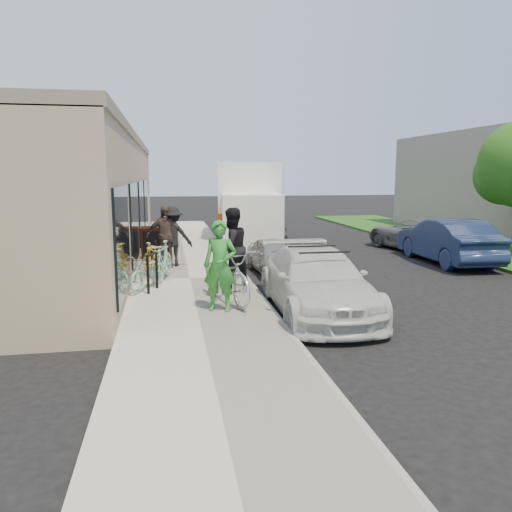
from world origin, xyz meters
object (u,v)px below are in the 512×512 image
far_car_blue (447,241)px  cruiser_bike_c (152,261)px  sedan_white (317,281)px  man_standing (231,248)px  far_car_gray (418,234)px  cruiser_bike_b (148,272)px  cruiser_bike_a (163,261)px  bystander_a (173,236)px  bystander_b (165,236)px  tandem_bike (227,275)px  moving_truck (248,206)px  bike_rack (152,268)px  woman_rider (220,266)px  sedan_silver (275,256)px  sandwich_board (151,243)px

far_car_blue → cruiser_bike_c: bearing=11.5°
cruiser_bike_c → sedan_white: bearing=-64.4°
far_car_blue → man_standing: size_ratio=2.30×
far_car_gray → cruiser_bike_b: (-10.16, -5.73, -0.05)m
far_car_blue → cruiser_bike_b: size_ratio=2.76×
cruiser_bike_a → cruiser_bike_c: cruiser_bike_a is taller
cruiser_bike_c → bystander_a: size_ratio=0.86×
bystander_b → far_car_blue: bearing=3.2°
tandem_bike → far_car_blue: bearing=12.2°
sedan_white → tandem_bike: size_ratio=2.06×
moving_truck → cruiser_bike_c: bearing=-109.4°
bike_rack → bystander_a: bystander_a is taller
moving_truck → tandem_bike: 11.68m
cruiser_bike_b → moving_truck: bearing=93.8°
far_car_blue → woman_rider: 9.65m
cruiser_bike_c → tandem_bike: bearing=-78.9°
cruiser_bike_a → bystander_a: bearing=96.6°
sedan_silver → moving_truck: bearing=83.9°
sedan_silver → cruiser_bike_a: 3.47m
cruiser_bike_b → cruiser_bike_c: (0.05, 1.38, 0.04)m
bike_rack → tandem_bike: bearing=-39.1°
sedan_white → cruiser_bike_b: size_ratio=2.86×
bike_rack → far_car_gray: (10.06, 5.96, -0.07)m
tandem_bike → bystander_a: size_ratio=1.25×
cruiser_bike_a → bystander_b: (0.06, 2.00, 0.42)m
bike_rack → far_car_blue: 10.07m
sandwich_board → cruiser_bike_c: (0.09, -2.91, -0.09)m
far_car_blue → cruiser_bike_b: far_car_blue is taller
far_car_gray → woman_rider: bearing=30.2°
tandem_bike → man_standing: bearing=61.9°
bike_rack → far_car_gray: bearing=30.6°
far_car_blue → far_car_gray: 2.88m
woman_rider → cruiser_bike_a: bearing=129.0°
cruiser_bike_b → cruiser_bike_c: cruiser_bike_c is taller
bike_rack → tandem_bike: size_ratio=0.41×
far_car_blue → tandem_bike: far_car_blue is taller
bystander_a → sedan_silver: bearing=168.4°
bystander_a → far_car_blue: bearing=-174.5°
moving_truck → bystander_a: bearing=-110.9°
far_car_blue → bystander_a: bearing=1.2°
cruiser_bike_b → bystander_a: 3.20m
far_car_blue → bystander_a: 9.05m
woman_rider → sedan_white: bearing=19.8°
cruiser_bike_b → bystander_b: 3.05m
far_car_blue → far_car_gray: size_ratio=1.00×
moving_truck → bystander_a: moving_truck is taller
sandwich_board → cruiser_bike_b: size_ratio=0.66×
sedan_silver → bystander_a: size_ratio=1.70×
far_car_blue → cruiser_bike_c: 9.75m
sandwich_board → man_standing: size_ratio=0.55×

